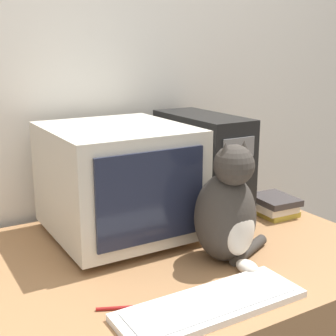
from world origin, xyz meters
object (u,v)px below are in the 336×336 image
at_px(keyboard, 211,305).
at_px(pen, 128,307).
at_px(crt_monitor, 118,180).
at_px(book_stack, 273,205).
at_px(cat, 228,212).
at_px(computer_tower, 202,165).

xyz_separation_m(keyboard, pen, (-0.18, 0.10, -0.01)).
xyz_separation_m(crt_monitor, book_stack, (0.60, -0.12, -0.16)).
xyz_separation_m(book_stack, pen, (-0.77, -0.32, -0.03)).
bearing_deg(keyboard, cat, 44.72).
relative_size(computer_tower, keyboard, 0.88).
bearing_deg(pen, cat, 14.13).
relative_size(crt_monitor, keyboard, 0.98).
bearing_deg(pen, computer_tower, 41.34).
bearing_deg(book_stack, keyboard, -144.66).
distance_m(cat, pen, 0.42).
xyz_separation_m(computer_tower, keyboard, (-0.37, -0.59, -0.18)).
bearing_deg(book_stack, cat, -150.34).
bearing_deg(computer_tower, keyboard, -122.46).
relative_size(keyboard, cat, 1.32).
height_order(keyboard, cat, cat).
height_order(computer_tower, cat, computer_tower).
bearing_deg(computer_tower, pen, -138.66).
distance_m(book_stack, pen, 0.84).
bearing_deg(cat, crt_monitor, 118.07).
bearing_deg(computer_tower, crt_monitor, -173.07).
relative_size(crt_monitor, book_stack, 2.66).
bearing_deg(crt_monitor, pen, -112.26).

